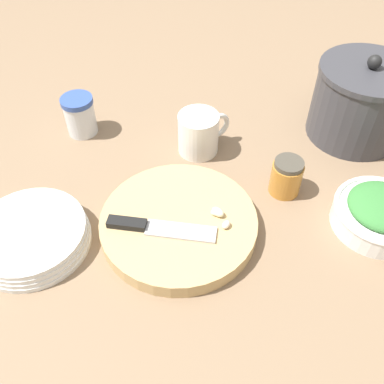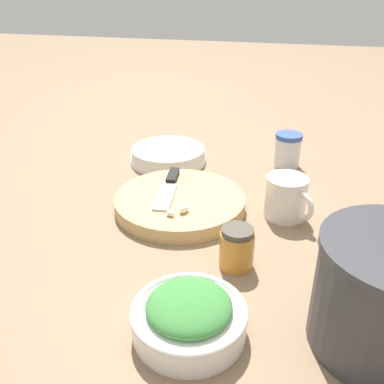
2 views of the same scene
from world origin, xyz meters
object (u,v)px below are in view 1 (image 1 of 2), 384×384
Objects in this scene: plate_stack at (31,236)px; spice_jar at (80,115)px; garlic_cloves at (219,215)px; herb_bowl at (379,213)px; honey_jar at (286,177)px; stock_pot at (361,102)px; cutting_board at (179,224)px; chef_knife at (155,227)px; coffee_mug at (199,133)px.

spice_jar is at bearing 99.14° from plate_stack.
herb_bowl is at bearing 17.53° from garlic_cloves.
honey_jar is (0.46, -0.07, -0.01)m from spice_jar.
stock_pot is at bearing 60.61° from honey_jar.
chef_knife is (-0.03, -0.03, 0.02)m from cutting_board.
cutting_board is at bearing -36.42° from spice_jar.
coffee_mug is 0.50× the size of plate_stack.
garlic_cloves is 0.41m from spice_jar.
coffee_mug is 0.39m from plate_stack.
cutting_board is 0.26m from plate_stack.
plate_stack is at bearing -124.36° from coffee_mug.
spice_jar reaches higher than plate_stack.
garlic_cloves is at bearing -128.62° from honey_jar.
garlic_cloves is at bearing -123.01° from stock_pot.
cutting_board is at bearing -163.72° from garlic_cloves.
stock_pot reaches higher than chef_knife.
plate_stack is (-0.22, -0.32, -0.03)m from coffee_mug.
cutting_board is at bearing 128.45° from chef_knife.
herb_bowl is at bearing 103.61° from chef_knife.
stock_pot is (0.30, 0.37, 0.07)m from cutting_board.
herb_bowl reaches higher than plate_stack.
chef_knife is at bearing -138.38° from honey_jar.
spice_jar and coffee_mug have the same top height.
coffee_mug is 1.34× the size of honey_jar.
coffee_mug is (-0.09, 0.20, 0.01)m from garlic_cloves.
coffee_mug is at bearing -155.11° from stock_pot.
spice_jar is at bearing 151.67° from garlic_cloves.
cutting_board is at bearing -139.14° from honey_jar.
stock_pot is at bearing 56.99° from garlic_cloves.
herb_bowl is at bearing -17.73° from coffee_mug.
chef_knife is at bearing -43.95° from spice_jar.
herb_bowl is 0.81× the size of plate_stack.
plate_stack is at bearing -80.86° from spice_jar.
spice_jar is 0.88× the size of coffee_mug.
stock_pot is at bearing 24.89° from coffee_mug.
herb_bowl is (0.28, 0.09, -0.01)m from garlic_cloves.
stock_pot is (0.32, 0.15, 0.04)m from coffee_mug.
coffee_mug is at bearing 2.07° from spice_jar.
spice_jar is at bearing -177.93° from coffee_mug.
coffee_mug is at bearing 95.15° from cutting_board.
coffee_mug is at bearing 158.69° from honey_jar.
garlic_cloves reaches higher than chef_knife.
plate_stack is at bearing -79.59° from chef_knife.
coffee_mug reaches higher than herb_bowl.
garlic_cloves is 0.22× the size of stock_pot.
plate_stack is (-0.24, -0.10, 0.00)m from cutting_board.
coffee_mug reaches higher than honey_jar.
chef_knife is 0.36m from spice_jar.
stock_pot reaches higher than plate_stack.
cutting_board is 1.46× the size of chef_knife.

